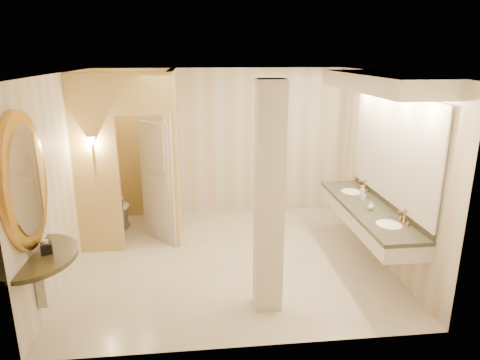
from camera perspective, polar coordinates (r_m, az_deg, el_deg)
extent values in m
plane|color=silver|center=(6.50, -1.38, -10.46)|extent=(4.50, 4.50, 0.00)
plane|color=white|center=(5.79, -1.57, 14.07)|extent=(4.50, 4.50, 0.00)
cube|color=beige|center=(7.94, -2.67, 4.94)|extent=(4.50, 0.02, 2.70)
cube|color=beige|center=(4.12, 0.86, -6.38)|extent=(4.50, 0.02, 2.70)
cube|color=beige|center=(6.24, -22.52, 0.40)|extent=(0.02, 4.00, 2.70)
cube|color=beige|center=(6.57, 18.49, 1.60)|extent=(0.02, 4.00, 2.70)
cube|color=#D6C570|center=(7.20, -8.67, 3.55)|extent=(0.10, 1.50, 2.70)
cube|color=#D6C570|center=(6.63, -18.68, 1.70)|extent=(0.65, 0.10, 2.70)
cube|color=#D6C570|center=(6.33, -13.04, 11.16)|extent=(0.80, 0.10, 0.60)
cube|color=beige|center=(6.86, -10.93, 0.17)|extent=(0.57, 0.63, 2.10)
cylinder|color=#CB8D41|center=(6.52, -18.97, 3.24)|extent=(0.03, 0.03, 0.30)
cone|color=beige|center=(6.47, -19.13, 4.96)|extent=(0.14, 0.14, 0.14)
cube|color=beige|center=(6.37, 16.64, -4.58)|extent=(0.60, 2.45, 0.24)
cube|color=black|center=(6.33, 16.73, -3.56)|extent=(0.64, 2.49, 0.05)
cube|color=black|center=(6.42, 19.09, -2.84)|extent=(0.03, 2.45, 0.10)
ellipsoid|color=white|center=(5.77, 19.21, -5.99)|extent=(0.40, 0.44, 0.15)
cylinder|color=#CB8D41|center=(5.81, 21.13, -4.65)|extent=(0.03, 0.03, 0.22)
ellipsoid|color=white|center=(6.91, 14.64, -1.85)|extent=(0.40, 0.44, 0.15)
cylinder|color=#CB8D41|center=(6.95, 16.26, -0.76)|extent=(0.03, 0.03, 0.22)
cube|color=white|center=(6.21, 19.73, 3.96)|extent=(0.03, 2.45, 1.40)
cube|color=beige|center=(5.98, 18.14, 12.30)|extent=(0.75, 2.65, 0.22)
cylinder|color=black|center=(5.17, -25.82, -9.23)|extent=(1.12, 1.12, 0.05)
cube|color=beige|center=(5.29, -24.98, -12.18)|extent=(0.10, 0.10, 0.60)
cylinder|color=gold|center=(4.88, -26.84, -0.17)|extent=(0.07, 1.12, 1.12)
cylinder|color=white|center=(4.86, -26.40, -0.16)|extent=(0.02, 0.90, 0.90)
cube|color=beige|center=(4.86, 3.89, -2.75)|extent=(0.31, 0.31, 2.70)
cube|color=black|center=(5.11, -24.41, -8.30)|extent=(0.15, 0.15, 0.12)
imported|color=white|center=(7.65, -16.02, -3.99)|extent=(0.50, 0.74, 0.70)
imported|color=beige|center=(6.52, 16.15, -2.08)|extent=(0.08, 0.08, 0.13)
imported|color=silver|center=(6.17, 17.08, -3.30)|extent=(0.09, 0.09, 0.12)
imported|color=#C6B28C|center=(6.54, 15.97, -1.63)|extent=(0.09, 0.09, 0.21)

